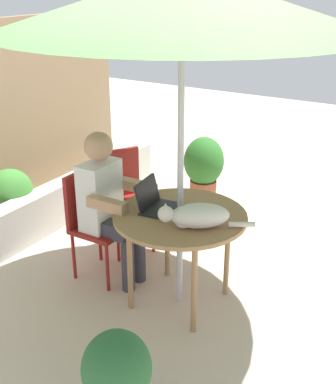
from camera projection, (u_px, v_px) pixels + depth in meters
name	position (u px, v px, depth m)	size (l,w,h in m)	color
ground_plane	(179.00, 300.00, 3.90)	(14.00, 14.00, 0.00)	beige
planter_wall_low	(18.00, 224.00, 4.61)	(4.11, 0.20, 0.42)	beige
patio_table	(180.00, 223.00, 3.63)	(0.96, 0.96, 0.73)	#9E754C
patio_umbrella	(182.00, 0.00, 3.04)	(2.36, 2.36, 2.34)	#B7B7BC
chair_occupied	(93.00, 215.00, 4.07)	(0.40, 0.40, 0.89)	maroon
chair_empty	(123.00, 192.00, 4.51)	(0.55, 0.55, 0.89)	maroon
person_seated	(108.00, 200.00, 3.93)	(0.48, 0.48, 1.23)	white
laptop	(154.00, 201.00, 3.67)	(0.33, 0.28, 0.21)	black
cat	(196.00, 216.00, 3.39)	(0.39, 0.57, 0.17)	silver
potted_plant_near_fence	(117.00, 381.00, 2.66)	(0.37, 0.37, 0.64)	#33383D
potted_plant_by_chair	(11.00, 198.00, 4.82)	(0.43, 0.43, 0.63)	#595654
potted_plant_corner	(204.00, 166.00, 5.42)	(0.43, 0.43, 0.73)	#9E5138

